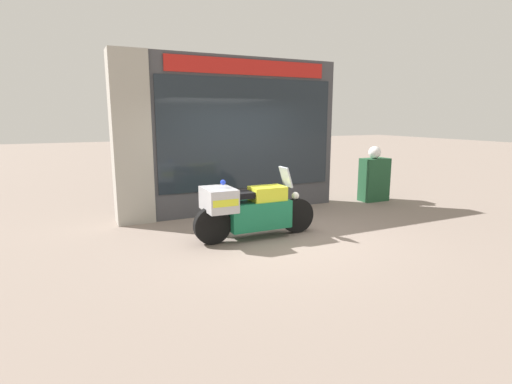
{
  "coord_description": "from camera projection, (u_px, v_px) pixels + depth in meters",
  "views": [
    {
      "loc": [
        -3.33,
        -6.15,
        2.11
      ],
      "look_at": [
        -0.16,
        0.45,
        0.72
      ],
      "focal_mm": 28.0,
      "sensor_mm": 36.0,
      "label": 1
    }
  ],
  "objects": [
    {
      "name": "window_display",
      "position": [
        244.0,
        189.0,
        9.09
      ],
      "size": [
        3.82,
        0.3,
        2.07
      ],
      "color": "slate",
      "rests_on": "ground"
    },
    {
      "name": "shop_building",
      "position": [
        218.0,
        136.0,
        8.57
      ],
      "size": [
        5.0,
        0.55,
        3.36
      ],
      "color": "#424247",
      "rests_on": "ground"
    },
    {
      "name": "ground_plane",
      "position": [
        275.0,
        234.0,
        7.26
      ],
      "size": [
        60.0,
        60.0,
        0.0
      ],
      "primitive_type": "plane",
      "color": "gray"
    },
    {
      "name": "white_helmet",
      "position": [
        375.0,
        152.0,
        9.88
      ],
      "size": [
        0.31,
        0.31,
        0.31
      ],
      "primitive_type": "sphere",
      "color": "white",
      "rests_on": "utility_cabinet"
    },
    {
      "name": "paramedic_motorcycle",
      "position": [
        249.0,
        208.0,
        6.89
      ],
      "size": [
        2.27,
        0.7,
        1.23
      ],
      "rotation": [
        0.0,
        0.0,
        -0.02
      ],
      "color": "black",
      "rests_on": "ground"
    },
    {
      "name": "utility_cabinet",
      "position": [
        374.0,
        180.0,
        10.06
      ],
      "size": [
        0.7,
        0.4,
        1.08
      ],
      "primitive_type": "cube",
      "color": "#1E4C2D",
      "rests_on": "ground"
    }
  ]
}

